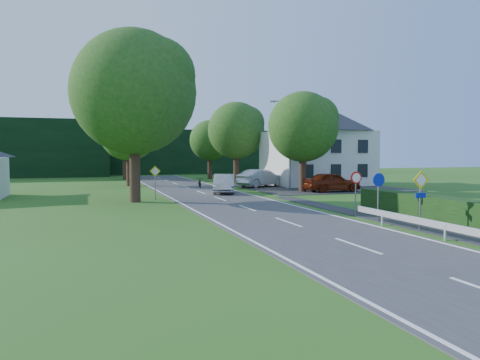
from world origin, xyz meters
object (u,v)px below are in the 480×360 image
object	(u,v)px
parked_car_silver_b	(347,179)
motorcycle	(200,183)
parked_car_silver_a	(261,178)
moving_car	(224,184)
parasol	(318,178)
streetlight	(289,140)
parked_car_red	(332,182)

from	to	relation	value
parked_car_silver_b	motorcycle	bearing A→B (deg)	68.54
parked_car_silver_a	parked_car_silver_b	distance (m)	9.38
moving_car	parked_car_silver_a	distance (m)	7.75
moving_car	parasol	distance (m)	11.16
streetlight	parked_car_silver_b	size ratio (longest dim) A/B	1.73
streetlight	parasol	xyz separation A→B (m)	(4.14, 2.22, -3.57)
motorcycle	moving_car	bearing A→B (deg)	-77.08
motorcycle	parked_car_silver_b	size ratio (longest dim) A/B	0.40
parked_car_silver_b	parasol	size ratio (longest dim) A/B	2.42
parasol	parked_car_silver_a	bearing A→B (deg)	159.48
moving_car	parked_car_silver_b	xyz separation A→B (m)	(14.76, 5.34, -0.13)
streetlight	motorcycle	world-z (taller)	streetlight
motorcycle	parked_car_red	size ratio (longest dim) A/B	0.38
streetlight	parasol	distance (m)	5.90
streetlight	motorcycle	bearing A→B (deg)	143.66
moving_car	parasol	world-z (taller)	parasol
streetlight	parasol	size ratio (longest dim) A/B	4.20
parked_car_red	parked_car_silver_b	size ratio (longest dim) A/B	1.06
streetlight	motorcycle	size ratio (longest dim) A/B	4.34
parked_car_red	parked_car_silver_a	xyz separation A→B (m)	(-3.75, 7.14, 0.02)
streetlight	parked_car_silver_b	xyz separation A→B (m)	(8.34, 3.93, -3.78)
parked_car_silver_b	moving_car	bearing A→B (deg)	92.82
moving_car	parked_car_silver_b	distance (m)	15.70
streetlight	parked_car_silver_a	world-z (taller)	streetlight
parked_car_silver_a	parasol	world-z (taller)	parasol
parasol	moving_car	bearing A→B (deg)	-161.01
parked_car_silver_b	parasol	world-z (taller)	parasol
parked_car_silver_b	parked_car_silver_a	bearing A→B (deg)	71.53
parked_car_silver_b	parasol	xyz separation A→B (m)	(-4.20, -1.71, 0.22)
streetlight	parasol	bearing A→B (deg)	28.22
parked_car_red	parasol	bearing A→B (deg)	-14.11
moving_car	motorcycle	bearing A→B (deg)	112.12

